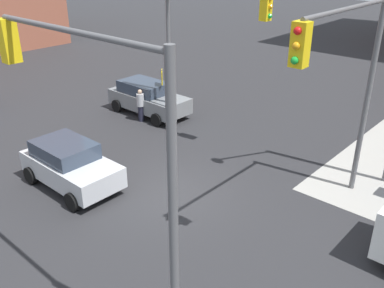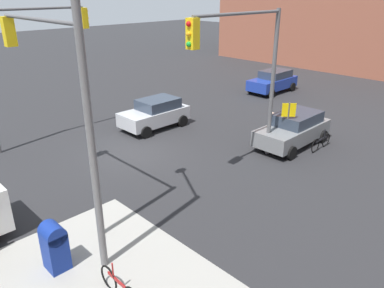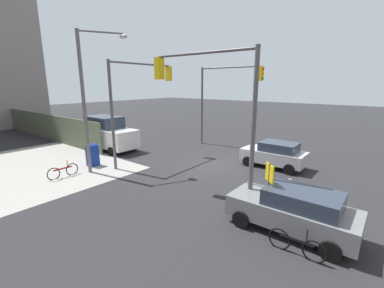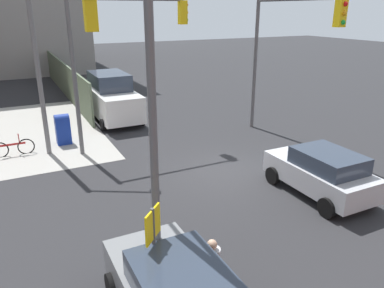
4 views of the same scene
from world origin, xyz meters
name	(u,v)px [view 1 (image 1 of 4)]	position (x,y,z in m)	size (l,w,h in m)	color
ground_plane	(172,193)	(0.00, 0.00, 0.00)	(120.00, 120.00, 0.00)	#28282B
traffic_signal_nw_corner	(203,31)	(-2.49, 4.50, 4.62)	(5.29, 0.36, 6.50)	#59595B
traffic_signal_se_corner	(95,124)	(2.39, -4.50, 4.63)	(5.52, 0.36, 6.50)	#59595B
traffic_signal_ne_corner	(347,72)	(4.50, 2.49, 4.62)	(0.36, 5.29, 6.50)	#59595B
warning_sign_two_way	(162,85)	(-5.40, 4.91, 1.64)	(0.48, 0.48, 2.40)	#4C4C4C
sedan_silver	(70,164)	(-3.04, -2.00, 0.84)	(3.83, 2.02, 1.62)	#B7BABF
coupe_gray	(148,98)	(-6.30, 4.74, 0.84)	(4.32, 2.02, 1.62)	slate
pedestrian_crossing	(141,105)	(-5.80, 3.80, 0.82)	(0.36, 0.36, 1.60)	#B2B2B7
bicycle_at_crosswalk	(159,99)	(-6.80, 6.00, 0.35)	(1.75, 0.05, 0.97)	black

